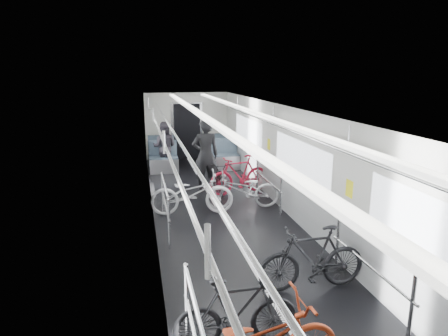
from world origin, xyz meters
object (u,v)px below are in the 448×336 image
(person_standing, at_px, (206,155))
(bike_aisle, at_px, (219,176))
(bike_right_near, at_px, (312,258))
(bike_right_far, at_px, (239,175))
(bike_left_mid, at_px, (237,312))
(bike_right_mid, at_px, (243,190))
(bike_left_far, at_px, (192,193))
(person_seated, at_px, (164,147))

(person_standing, bearing_deg, bike_aisle, 160.45)
(bike_right_near, height_order, bike_right_far, bike_right_far)
(bike_left_mid, height_order, bike_right_mid, bike_right_mid)
(bike_left_far, bearing_deg, person_standing, -14.67)
(bike_left_far, bearing_deg, bike_right_far, -43.87)
(bike_right_near, relative_size, bike_right_mid, 0.95)
(bike_right_mid, distance_m, bike_right_far, 1.16)
(bike_left_far, relative_size, bike_right_far, 1.08)
(bike_left_mid, relative_size, bike_left_far, 0.80)
(bike_left_mid, relative_size, bike_aisle, 0.92)
(bike_right_far, bearing_deg, person_seated, -163.13)
(bike_left_far, xyz_separation_m, bike_right_mid, (1.21, 0.11, -0.03))
(bike_aisle, bearing_deg, bike_left_far, -116.19)
(bike_left_far, height_order, bike_right_far, bike_right_far)
(bike_left_mid, bearing_deg, bike_right_far, -14.99)
(bike_left_far, height_order, bike_right_near, bike_right_near)
(bike_right_far, xyz_separation_m, person_seated, (-1.74, 2.86, 0.29))
(bike_right_mid, bearing_deg, bike_right_near, 5.19)
(bike_right_mid, xyz_separation_m, person_standing, (-0.61, 1.59, 0.53))
(person_seated, bearing_deg, bike_right_mid, 127.36)
(bike_left_mid, xyz_separation_m, bike_right_near, (1.39, 1.01, 0.04))
(bike_left_mid, xyz_separation_m, bike_right_mid, (1.31, 4.66, 0.01))
(bike_right_near, xyz_separation_m, person_standing, (-0.69, 5.24, 0.49))
(bike_right_near, xyz_separation_m, person_seated, (-1.61, 7.65, 0.31))
(bike_aisle, xyz_separation_m, person_seated, (-1.26, 2.51, 0.38))
(bike_right_far, relative_size, bike_aisle, 1.06)
(bike_right_mid, xyz_separation_m, bike_aisle, (-0.28, 1.49, -0.03))
(bike_left_far, relative_size, person_standing, 0.95)
(bike_left_far, relative_size, bike_aisle, 1.15)
(bike_left_far, distance_m, bike_right_mid, 1.21)
(bike_aisle, bearing_deg, bike_left_mid, -95.39)
(person_standing, bearing_deg, bike_left_mid, 80.73)
(bike_right_mid, distance_m, person_seated, 4.29)
(bike_left_mid, relative_size, bike_right_far, 0.87)
(bike_left_far, height_order, person_seated, person_seated)
(bike_aisle, relative_size, person_seated, 1.01)
(bike_right_near, distance_m, bike_right_far, 4.80)
(bike_right_near, bearing_deg, bike_right_mid, -178.32)
(bike_right_mid, bearing_deg, bike_left_far, -81.05)
(bike_left_far, xyz_separation_m, bike_right_far, (1.42, 1.25, 0.03))
(bike_right_mid, relative_size, bike_right_far, 1.00)
(bike_aisle, distance_m, person_seated, 2.83)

